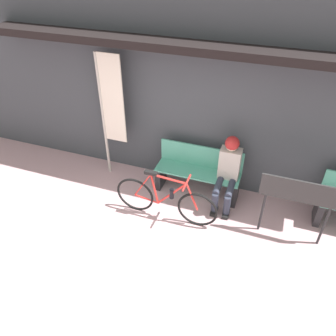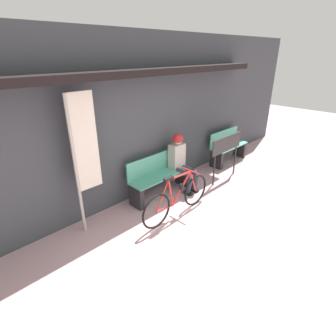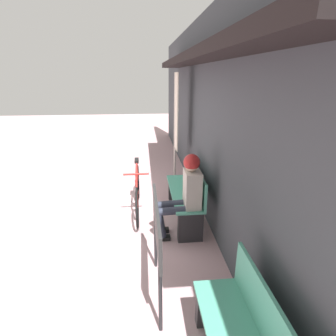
% 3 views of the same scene
% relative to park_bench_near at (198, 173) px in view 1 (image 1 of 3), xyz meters
% --- Properties ---
extents(ground_plane, '(24.00, 24.00, 0.00)m').
position_rel_park_bench_near_xyz_m(ground_plane, '(-0.34, -2.20, -0.40)').
color(ground_plane, '#C69EA3').
extents(storefront_wall, '(12.00, 0.56, 3.20)m').
position_rel_park_bench_near_xyz_m(storefront_wall, '(-0.34, 0.36, 1.26)').
color(storefront_wall, '#3D4247').
rests_on(storefront_wall, ground_plane).
extents(park_bench_near, '(1.46, 0.42, 0.88)m').
position_rel_park_bench_near_xyz_m(park_bench_near, '(0.00, 0.00, 0.00)').
color(park_bench_near, '#51A88E').
rests_on(park_bench_near, ground_plane).
extents(bicycle, '(1.70, 0.40, 0.87)m').
position_rel_park_bench_near_xyz_m(bicycle, '(-0.31, -0.81, -0.04)').
color(bicycle, black).
rests_on(bicycle, ground_plane).
extents(person_seated, '(0.34, 0.66, 1.26)m').
position_rel_park_bench_near_xyz_m(person_seated, '(0.52, -0.12, 0.32)').
color(person_seated, '#2D3342').
rests_on(person_seated, ground_plane).
extents(banner_pole, '(0.45, 0.05, 2.31)m').
position_rel_park_bench_near_xyz_m(banner_pole, '(-1.62, 0.02, 1.01)').
color(banner_pole, '#B7B2A8').
rests_on(banner_pole, ground_plane).
extents(signboard, '(1.10, 0.04, 1.08)m').
position_rel_park_bench_near_xyz_m(signboard, '(1.60, -0.57, 0.42)').
color(signboard, '#232326').
rests_on(signboard, ground_plane).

